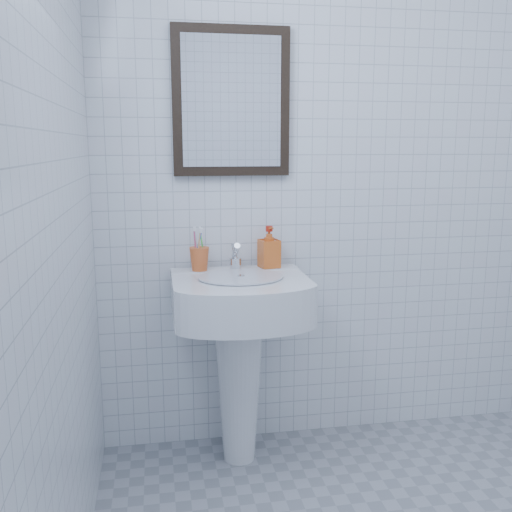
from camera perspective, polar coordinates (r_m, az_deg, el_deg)
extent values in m
cube|color=white|center=(2.63, 8.51, 8.29)|extent=(2.20, 0.02, 2.50)
cube|color=white|center=(1.32, -21.70, 5.05)|extent=(0.02, 2.40, 2.50)
cone|color=white|center=(2.54, -1.73, -12.77)|extent=(0.22, 0.22, 0.69)
cube|color=white|center=(2.36, -1.61, -4.11)|extent=(0.55, 0.39, 0.17)
cube|color=white|center=(2.49, -2.14, -1.56)|extent=(0.55, 0.10, 0.03)
cylinder|color=silver|center=(2.31, -1.51, -2.08)|extent=(0.35, 0.35, 0.01)
cylinder|color=silver|center=(2.45, -2.07, -0.78)|extent=(0.05, 0.05, 0.05)
cylinder|color=silver|center=(2.43, -2.03, 0.55)|extent=(0.03, 0.10, 0.08)
cylinder|color=silver|center=(2.47, -2.14, 0.23)|extent=(0.03, 0.05, 0.09)
imported|color=#E15115|center=(2.49, 1.32, 0.92)|extent=(0.10, 0.10, 0.18)
cube|color=black|center=(2.50, -2.49, 15.14)|extent=(0.50, 0.04, 0.62)
cube|color=white|center=(2.48, -2.43, 15.17)|extent=(0.42, 0.00, 0.54)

